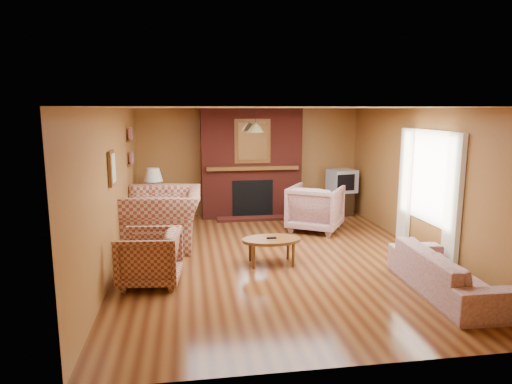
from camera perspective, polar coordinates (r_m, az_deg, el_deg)
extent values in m
plane|color=#47210F|center=(7.51, 2.61, -8.15)|extent=(6.50, 6.50, 0.00)
plane|color=silver|center=(7.12, 2.77, 10.48)|extent=(6.50, 6.50, 0.00)
plane|color=#935A2D|center=(10.40, -0.83, 3.81)|extent=(6.50, 0.00, 6.50)
plane|color=#935A2D|center=(4.16, 11.53, -6.35)|extent=(6.50, 0.00, 6.50)
plane|color=#935A2D|center=(7.17, -17.32, 0.38)|extent=(0.00, 6.50, 6.50)
plane|color=#935A2D|center=(8.09, 20.34, 1.29)|extent=(0.00, 6.50, 6.50)
cube|color=#571A13|center=(10.15, -0.64, 3.65)|extent=(2.20, 0.50, 2.40)
cube|color=black|center=(10.04, -0.44, -0.75)|extent=(0.90, 0.06, 0.80)
cube|color=#571A13|center=(9.97, -0.30, -3.31)|extent=(1.60, 0.35, 0.06)
cube|color=brown|center=(9.90, -0.42, 3.01)|extent=(2.00, 0.18, 0.08)
cube|color=brown|center=(9.87, -0.45, 6.38)|extent=(0.78, 0.05, 0.95)
cube|color=white|center=(9.84, -0.42, 6.36)|extent=(0.62, 0.02, 0.80)
cube|color=beige|center=(7.28, 23.43, -1.06)|extent=(0.08, 0.35, 2.00)
cube|color=beige|center=(8.56, 18.16, 0.88)|extent=(0.08, 0.35, 2.00)
cube|color=white|center=(7.89, 20.95, 1.78)|extent=(0.03, 1.10, 1.50)
cube|color=brown|center=(9.01, -15.41, 3.39)|extent=(0.06, 0.55, 0.04)
cube|color=brown|center=(8.97, -15.55, 6.25)|extent=(0.06, 0.55, 0.04)
cube|color=brown|center=(6.82, -17.59, 2.86)|extent=(0.04, 0.40, 0.50)
cube|color=beige|center=(6.82, -17.39, 2.87)|extent=(0.01, 0.32, 0.42)
cylinder|color=black|center=(9.39, -0.04, 9.35)|extent=(0.01, 0.01, 0.35)
cone|color=tan|center=(9.40, -0.04, 8.01)|extent=(0.36, 0.36, 0.18)
imported|color=maroon|center=(8.20, -11.55, -3.19)|extent=(1.38, 1.56, 0.99)
imported|color=maroon|center=(6.48, -13.18, -7.98)|extent=(0.91, 0.88, 0.75)
imported|color=#B6A38D|center=(6.51, 22.73, -9.25)|extent=(0.82, 1.99, 0.57)
imported|color=#B6A38D|center=(9.11, 7.44, -1.99)|extent=(1.34, 1.35, 0.90)
ellipsoid|color=brown|center=(7.10, 1.95, -6.01)|extent=(0.92, 0.57, 0.05)
cube|color=black|center=(7.09, 1.95, -5.75)|extent=(0.15, 0.05, 0.02)
cylinder|color=brown|center=(7.39, 4.03, -7.02)|extent=(0.05, 0.05, 0.36)
cylinder|color=brown|center=(7.28, -0.73, -7.25)|extent=(0.05, 0.05, 0.36)
cylinder|color=brown|center=(7.05, 4.69, -7.89)|extent=(0.05, 0.05, 0.36)
cylinder|color=brown|center=(6.94, -0.30, -8.15)|extent=(0.05, 0.05, 0.36)
cube|color=brown|center=(9.69, -12.56, -2.44)|extent=(0.42, 0.42, 0.56)
sphere|color=white|center=(9.61, -12.67, 0.08)|extent=(0.31, 0.31, 0.31)
cylinder|color=black|center=(9.58, -12.71, 1.10)|extent=(0.03, 0.03, 0.10)
cone|color=white|center=(9.55, -12.75, 2.13)|extent=(0.39, 0.39, 0.27)
cube|color=black|center=(10.59, 10.58, -1.38)|extent=(0.50, 0.46, 0.53)
cube|color=#9FA2A7|center=(10.50, 10.68, 1.40)|extent=(0.64, 0.62, 0.51)
cube|color=black|center=(10.24, 11.18, 1.16)|extent=(0.42, 0.10, 0.36)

